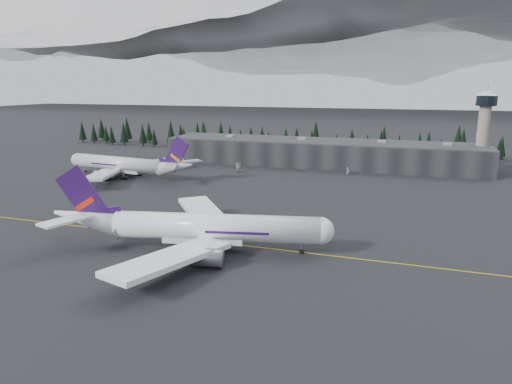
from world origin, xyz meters
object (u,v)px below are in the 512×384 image
(terminal, at_px, (321,153))
(gse_vehicle_a, at_px, (238,171))
(control_tower, at_px, (484,122))
(gse_vehicle_b, at_px, (348,173))
(jet_main, at_px, (192,227))
(jet_parked, at_px, (128,165))

(terminal, xyz_separation_m, gse_vehicle_a, (-32.96, -32.94, -5.65))
(terminal, relative_size, control_tower, 4.24)
(control_tower, distance_m, gse_vehicle_b, 67.21)
(terminal, distance_m, gse_vehicle_a, 46.94)
(terminal, xyz_separation_m, control_tower, (75.00, 3.00, 17.11))
(control_tower, xyz_separation_m, gse_vehicle_b, (-57.94, -25.32, -22.76))
(control_tower, distance_m, jet_main, 160.59)
(gse_vehicle_a, relative_size, gse_vehicle_b, 1.23)
(terminal, relative_size, gse_vehicle_a, 34.32)
(jet_main, distance_m, gse_vehicle_a, 104.18)
(gse_vehicle_a, bearing_deg, jet_parked, -178.29)
(jet_main, height_order, gse_vehicle_a, jet_main)
(gse_vehicle_b, bearing_deg, jet_parked, -69.68)
(terminal, bearing_deg, control_tower, 2.29)
(jet_parked, bearing_deg, gse_vehicle_b, -150.79)
(jet_main, relative_size, gse_vehicle_a, 15.20)
(gse_vehicle_a, bearing_deg, terminal, 14.17)
(jet_main, height_order, gse_vehicle_b, jet_main)
(control_tower, bearing_deg, gse_vehicle_b, -156.39)
(jet_main, xyz_separation_m, jet_parked, (-68.00, 73.83, -0.34))
(control_tower, relative_size, jet_main, 0.53)
(control_tower, xyz_separation_m, gse_vehicle_a, (-107.96, -35.94, -22.76))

